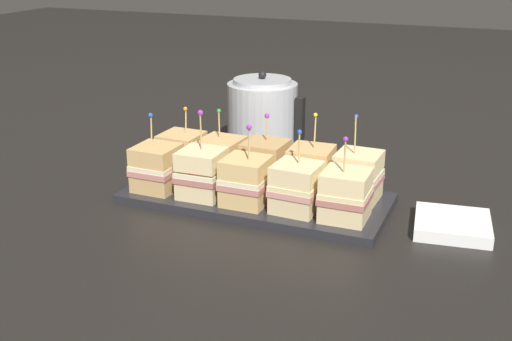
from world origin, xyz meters
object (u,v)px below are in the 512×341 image
sandwich_front_left (202,173)px  napkin_stack (452,225)px  sandwich_back_left (222,160)px  sandwich_back_far_right (358,176)px  sandwich_front_far_right (346,195)px  serving_platter (256,198)px  sandwich_front_center (247,181)px  sandwich_front_right (297,187)px  sandwich_back_right (311,171)px  sandwich_back_center (264,164)px  sandwich_front_far_left (157,168)px  sandwich_back_far_left (182,154)px  kettle_steel (263,116)px

sandwich_front_left → napkin_stack: sandwich_front_left is taller
sandwich_back_left → sandwich_back_far_right: 0.30m
sandwich_front_far_right → serving_platter: bearing=166.3°
sandwich_front_center → sandwich_back_left: 0.14m
sandwich_front_right → napkin_stack: sandwich_front_right is taller
sandwich_front_center → sandwich_back_right: (0.10, 0.10, 0.00)m
sandwich_back_left → sandwich_back_center: size_ratio=1.01×
sandwich_front_far_left → sandwich_front_center: same height
sandwich_front_far_left → sandwich_front_right: sandwich_front_far_left is taller
serving_platter → sandwich_front_far_left: sandwich_front_far_left is taller
sandwich_front_far_right → sandwich_back_far_left: size_ratio=1.06×
serving_platter → sandwich_back_left: (-0.10, 0.05, 0.06)m
sandwich_front_far_left → sandwich_back_far_left: bearing=86.9°
sandwich_front_right → sandwich_back_left: size_ratio=1.02×
sandwich_back_far_left → sandwich_back_right: sandwich_back_right is taller
serving_platter → sandwich_back_far_right: size_ratio=3.04×
sandwich_back_right → sandwich_front_center: bearing=-134.4°
serving_platter → sandwich_front_left: size_ratio=3.00×
sandwich_front_left → napkin_stack: size_ratio=1.18×
sandwich_back_center → sandwich_back_far_right: bearing=0.6°
sandwich_front_far_left → sandwich_back_far_right: (0.40, 0.11, 0.00)m
serving_platter → sandwich_front_far_right: size_ratio=3.33×
sandwich_back_left → sandwich_back_center: 0.10m
sandwich_front_right → sandwich_back_right: bearing=91.4°
serving_platter → sandwich_front_right: size_ratio=3.36×
sandwich_front_far_left → sandwich_front_center: size_ratio=1.00×
sandwich_front_left → napkin_stack: 0.50m
sandwich_front_right → sandwich_back_far_left: bearing=162.6°
sandwich_back_left → sandwich_back_center: bearing=2.3°
serving_platter → sandwich_back_center: size_ratio=3.45×
sandwich_front_left → sandwich_front_center: size_ratio=1.09×
sandwich_front_right → sandwich_back_left: (-0.20, 0.09, -0.00)m
serving_platter → sandwich_back_far_left: (-0.20, 0.05, 0.06)m
sandwich_back_right → sandwich_back_far_right: size_ratio=0.96×
sandwich_front_far_right → sandwich_back_left: 0.32m
sandwich_back_right → napkin_stack: size_ratio=1.12×
sandwich_front_left → sandwich_back_center: size_ratio=1.15×
sandwich_back_center → sandwich_front_right: bearing=-42.4°
sandwich_back_right → sandwich_back_far_right: bearing=2.4°
sandwich_front_left → sandwich_back_far_left: 0.14m
sandwich_front_left → sandwich_back_left: size_ratio=1.14×
serving_platter → sandwich_back_far_right: 0.22m
sandwich_back_right → sandwich_front_left: bearing=-153.5°
sandwich_front_right → sandwich_front_left: bearing=-178.9°
sandwich_front_far_right → sandwich_front_left: bearing=-179.7°
sandwich_back_right → sandwich_front_right: bearing=-88.6°
sandwich_front_far_right → sandwich_back_far_left: sandwich_front_far_right is taller
serving_platter → sandwich_back_center: (-0.00, 0.05, 0.06)m
sandwich_back_right → serving_platter: bearing=-154.3°
sandwich_back_right → kettle_steel: kettle_steel is taller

